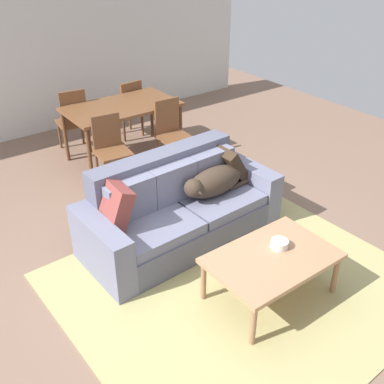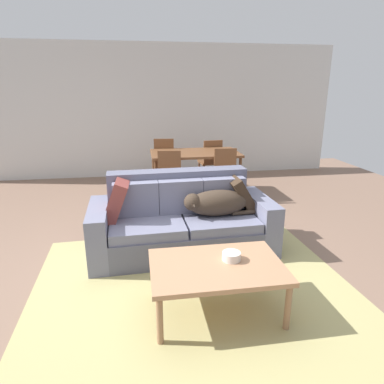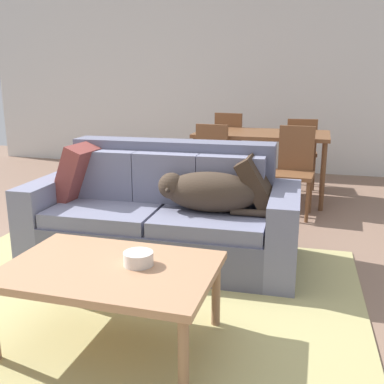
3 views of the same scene
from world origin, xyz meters
The scene contains 14 objects.
ground_plane centered at (0.00, 0.00, 0.00)m, with size 10.00×10.00×0.00m, color #806351.
back_partition centered at (0.00, 4.00, 1.35)m, with size 8.00×0.12×2.70m, color silver.
area_rug centered at (0.25, -0.61, 0.01)m, with size 3.00×2.72×0.01m, color tan.
couch centered at (0.25, 0.34, 0.34)m, with size 2.09×0.96×0.89m.
dog_on_left_cushion centered at (0.62, 0.24, 0.58)m, with size 0.86×0.34×0.29m.
throw_pillow_by_left_arm centered at (-0.48, 0.36, 0.64)m, with size 0.15×0.46×0.46m, color brown.
throw_pillow_by_right_arm centered at (0.97, 0.42, 0.63)m, with size 0.11×0.43×0.43m, color #312317.
coffee_table centered at (0.38, -0.88, 0.40)m, with size 1.09×0.73×0.45m.
bowl_on_coffee_table centered at (0.52, -0.82, 0.48)m, with size 0.16×0.16×0.07m, color silver.
dining_table centered at (0.74, 2.37, 0.70)m, with size 1.50×0.87×0.77m.
dining_chair_near_left centered at (0.25, 1.78, 0.51)m, with size 0.44×0.44×0.90m.
dining_chair_near_right centered at (1.15, 1.78, 0.50)m, with size 0.42×0.42×0.91m.
dining_chair_far_left centered at (0.26, 2.93, 0.51)m, with size 0.45×0.45×0.94m.
dining_chair_far_right centered at (1.16, 2.96, 0.50)m, with size 0.43×0.43×0.89m.
Camera 2 is at (-0.20, -3.26, 1.83)m, focal length 31.48 mm.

